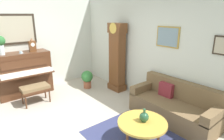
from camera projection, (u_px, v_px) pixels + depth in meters
The scene contains 13 objects.
ground_plane at pixel (66, 126), 4.02m from camera, with size 6.40×6.00×0.10m, color #B2A899.
wall_left at pixel (23, 44), 5.53m from camera, with size 0.13×4.90×2.80m.
wall_back at pixel (145, 47), 5.04m from camera, with size 5.30×0.13×2.80m.
piano at pixel (24, 74), 5.39m from camera, with size 0.87×1.44×1.23m.
piano_bench at pixel (35, 89), 4.86m from camera, with size 0.42×0.70×0.48m.
grandfather_clock at pixel (117, 59), 5.60m from camera, with size 0.52×0.34×2.03m.
couch at pixel (174, 106), 4.15m from camera, with size 1.90×0.80×0.84m.
coffee_table at pixel (142, 123), 3.32m from camera, with size 0.88×0.88×0.44m.
mantel_clock at pixel (32, 45), 5.35m from camera, with size 0.13×0.18×0.38m.
flower_vase at pixel (0, 43), 4.84m from camera, with size 0.26×0.26×0.58m.
teacup at pixel (21, 52), 5.12m from camera, with size 0.12×0.12×0.06m.
green_jug at pixel (144, 117), 3.30m from camera, with size 0.17×0.17×0.24m.
potted_plant at pixel (87, 78), 5.91m from camera, with size 0.36×0.36×0.56m.
Camera 1 is at (3.35, -1.44, 2.27)m, focal length 30.09 mm.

